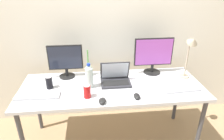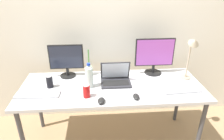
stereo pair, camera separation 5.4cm
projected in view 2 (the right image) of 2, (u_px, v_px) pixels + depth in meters
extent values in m
plane|color=#9E7F5B|center=(112.00, 139.00, 2.39)|extent=(16.00, 16.00, 0.00)
cube|color=silver|center=(108.00, 20.00, 2.36)|extent=(7.00, 0.08, 2.60)
cylinder|color=#424247|center=(23.00, 140.00, 1.90)|extent=(0.04, 0.04, 0.71)
cylinder|color=#424247|center=(200.00, 130.00, 2.03)|extent=(0.04, 0.04, 0.71)
cylinder|color=#424247|center=(39.00, 103.00, 2.45)|extent=(0.04, 0.04, 0.71)
cylinder|color=#424247|center=(178.00, 97.00, 2.57)|extent=(0.04, 0.04, 0.71)
cube|color=silver|center=(112.00, 87.00, 2.08)|extent=(1.88, 0.72, 0.03)
cylinder|color=black|center=(68.00, 75.00, 2.27)|extent=(0.17, 0.17, 0.01)
cylinder|color=black|center=(68.00, 72.00, 2.25)|extent=(0.03, 0.03, 0.08)
cube|color=black|center=(66.00, 57.00, 2.17)|extent=(0.37, 0.02, 0.28)
cube|color=#232838|center=(66.00, 57.00, 2.16)|extent=(0.35, 0.01, 0.25)
cylinder|color=black|center=(153.00, 72.00, 2.34)|extent=(0.20, 0.20, 0.01)
cylinder|color=black|center=(153.00, 69.00, 2.32)|extent=(0.03, 0.03, 0.09)
cube|color=black|center=(155.00, 52.00, 2.23)|extent=(0.44, 0.02, 0.32)
cube|color=#A54CB2|center=(155.00, 53.00, 2.22)|extent=(0.42, 0.01, 0.30)
cube|color=#2D2D33|center=(116.00, 83.00, 2.10)|extent=(0.31, 0.22, 0.02)
cube|color=black|center=(116.00, 83.00, 2.08)|extent=(0.27, 0.12, 0.00)
cube|color=#2D2D33|center=(115.00, 70.00, 2.12)|extent=(0.31, 0.07, 0.21)
cube|color=silver|center=(115.00, 71.00, 2.12)|extent=(0.28, 0.06, 0.19)
cube|color=#B2B2B7|center=(38.00, 95.00, 1.90)|extent=(0.42, 0.14, 0.02)
cube|color=#B2B2B7|center=(181.00, 89.00, 1.99)|extent=(0.38, 0.17, 0.02)
ellipsoid|color=black|center=(136.00, 97.00, 1.85)|extent=(0.06, 0.10, 0.03)
ellipsoid|color=black|center=(101.00, 101.00, 1.79)|extent=(0.08, 0.11, 0.04)
cylinder|color=silver|center=(89.00, 78.00, 2.00)|extent=(0.08, 0.08, 0.21)
cone|color=silver|center=(89.00, 67.00, 1.95)|extent=(0.07, 0.07, 0.03)
cylinder|color=#1938B2|center=(88.00, 64.00, 1.94)|extent=(0.03, 0.03, 0.02)
cylinder|color=red|center=(86.00, 91.00, 1.86)|extent=(0.07, 0.07, 0.12)
cylinder|color=silver|center=(86.00, 85.00, 1.83)|extent=(0.06, 0.06, 0.00)
cylinder|color=black|center=(50.00, 82.00, 2.02)|extent=(0.07, 0.07, 0.12)
cylinder|color=silver|center=(49.00, 76.00, 1.99)|extent=(0.06, 0.06, 0.00)
cylinder|color=#B2D1B7|center=(89.00, 70.00, 2.27)|extent=(0.06, 0.06, 0.12)
cylinder|color=#519342|center=(89.00, 58.00, 2.20)|extent=(0.01, 0.01, 0.19)
cylinder|color=tan|center=(185.00, 77.00, 2.23)|extent=(0.11, 0.11, 0.01)
cylinder|color=tan|center=(188.00, 60.00, 2.14)|extent=(0.02, 0.02, 0.39)
cone|color=tan|center=(194.00, 42.00, 1.99)|extent=(0.11, 0.12, 0.11)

